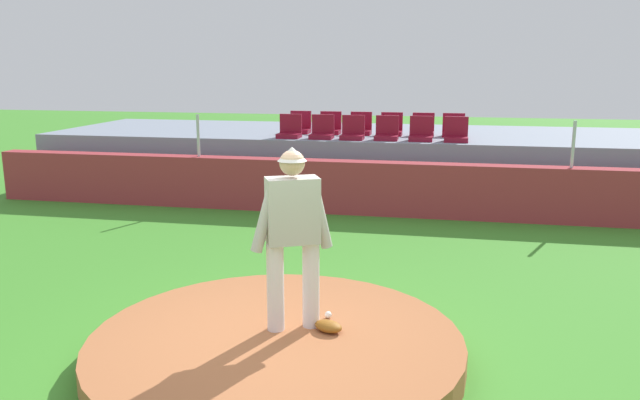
% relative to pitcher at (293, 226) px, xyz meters
% --- Properties ---
extents(ground_plane, '(60.00, 60.00, 0.00)m').
position_rel_pitcher_xyz_m(ground_plane, '(-0.12, -0.23, -1.32)').
color(ground_plane, '#3E8B2A').
extents(pitchers_mound, '(3.70, 3.70, 0.25)m').
position_rel_pitcher_xyz_m(pitchers_mound, '(-0.12, -0.23, -1.20)').
color(pitchers_mound, '#AA643B').
rests_on(pitchers_mound, ground_plane).
extents(pitcher, '(0.79, 0.46, 1.85)m').
position_rel_pitcher_xyz_m(pitcher, '(0.00, 0.00, 0.00)').
color(pitcher, silver).
rests_on(pitcher, pitchers_mound).
extents(baseball, '(0.07, 0.07, 0.07)m').
position_rel_pitcher_xyz_m(baseball, '(0.30, 0.31, -1.04)').
color(baseball, white).
rests_on(baseball, pitchers_mound).
extents(fielding_glove, '(0.36, 0.31, 0.11)m').
position_rel_pitcher_xyz_m(fielding_glove, '(0.36, -0.02, -1.02)').
color(fielding_glove, '#8E5417').
rests_on(fielding_glove, pitchers_mound).
extents(brick_barrier, '(15.48, 0.40, 1.04)m').
position_rel_pitcher_xyz_m(brick_barrier, '(-0.12, 6.09, -0.81)').
color(brick_barrier, '#9E3238').
rests_on(brick_barrier, ground_plane).
extents(fence_post_left, '(0.06, 0.06, 0.85)m').
position_rel_pitcher_xyz_m(fence_post_left, '(-3.46, 6.09, 0.14)').
color(fence_post_left, silver).
rests_on(fence_post_left, brick_barrier).
extents(fence_post_right, '(0.06, 0.06, 0.85)m').
position_rel_pitcher_xyz_m(fence_post_right, '(3.70, 6.09, 0.14)').
color(fence_post_right, silver).
rests_on(fence_post_right, brick_barrier).
extents(bleacher_platform, '(15.11, 4.16, 1.31)m').
position_rel_pitcher_xyz_m(bleacher_platform, '(-0.12, 8.89, -0.67)').
color(bleacher_platform, gray).
rests_on(bleacher_platform, ground_plane).
extents(stadium_chair_0, '(0.48, 0.44, 0.50)m').
position_rel_pitcher_xyz_m(stadium_chair_0, '(-1.86, 7.33, 0.15)').
color(stadium_chair_0, maroon).
rests_on(stadium_chair_0, bleacher_platform).
extents(stadium_chair_1, '(0.48, 0.44, 0.50)m').
position_rel_pitcher_xyz_m(stadium_chair_1, '(-1.15, 7.33, 0.15)').
color(stadium_chair_1, maroon).
rests_on(stadium_chair_1, bleacher_platform).
extents(stadium_chair_2, '(0.48, 0.44, 0.50)m').
position_rel_pitcher_xyz_m(stadium_chair_2, '(-0.49, 7.31, 0.15)').
color(stadium_chair_2, maroon).
rests_on(stadium_chair_2, bleacher_platform).
extents(stadium_chair_3, '(0.48, 0.44, 0.50)m').
position_rel_pitcher_xyz_m(stadium_chair_3, '(0.23, 7.36, 0.15)').
color(stadium_chair_3, maroon).
rests_on(stadium_chair_3, bleacher_platform).
extents(stadium_chair_4, '(0.48, 0.44, 0.50)m').
position_rel_pitcher_xyz_m(stadium_chair_4, '(0.94, 7.35, 0.15)').
color(stadium_chair_4, maroon).
rests_on(stadium_chair_4, bleacher_platform).
extents(stadium_chair_5, '(0.48, 0.44, 0.50)m').
position_rel_pitcher_xyz_m(stadium_chair_5, '(1.65, 7.35, 0.15)').
color(stadium_chair_5, maroon).
rests_on(stadium_chair_5, bleacher_platform).
extents(stadium_chair_6, '(0.48, 0.44, 0.50)m').
position_rel_pitcher_xyz_m(stadium_chair_6, '(-1.86, 8.26, 0.15)').
color(stadium_chair_6, maroon).
rests_on(stadium_chair_6, bleacher_platform).
extents(stadium_chair_7, '(0.48, 0.44, 0.50)m').
position_rel_pitcher_xyz_m(stadium_chair_7, '(-1.15, 8.25, 0.15)').
color(stadium_chair_7, maroon).
rests_on(stadium_chair_7, bleacher_platform).
extents(stadium_chair_8, '(0.48, 0.44, 0.50)m').
position_rel_pitcher_xyz_m(stadium_chair_8, '(-0.45, 8.26, 0.15)').
color(stadium_chair_8, maroon).
rests_on(stadium_chair_8, bleacher_platform).
extents(stadium_chair_9, '(0.48, 0.44, 0.50)m').
position_rel_pitcher_xyz_m(stadium_chair_9, '(0.25, 8.25, 0.15)').
color(stadium_chair_9, maroon).
rests_on(stadium_chair_9, bleacher_platform).
extents(stadium_chair_10, '(0.48, 0.44, 0.50)m').
position_rel_pitcher_xyz_m(stadium_chair_10, '(0.95, 8.25, 0.15)').
color(stadium_chair_10, maroon).
rests_on(stadium_chair_10, bleacher_platform).
extents(stadium_chair_11, '(0.48, 0.44, 0.50)m').
position_rel_pitcher_xyz_m(stadium_chair_11, '(1.61, 8.26, 0.15)').
color(stadium_chair_11, maroon).
rests_on(stadium_chair_11, bleacher_platform).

